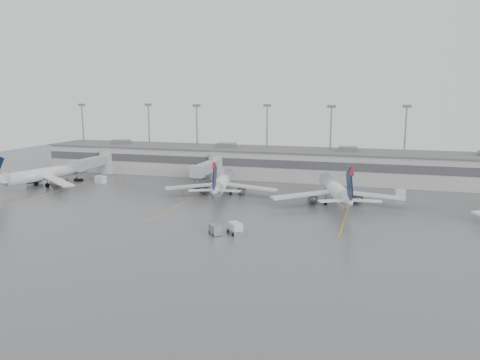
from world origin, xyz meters
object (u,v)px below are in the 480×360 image
(jet_mid_right, at_px, (336,189))
(baggage_tug, at_px, (235,230))
(jet_far_left, at_px, (43,174))
(jet_mid_left, at_px, (222,182))

(jet_mid_right, xyz_separation_m, baggage_tug, (-14.13, -27.49, -2.45))
(jet_far_left, xyz_separation_m, jet_mid_left, (47.59, 3.69, -0.26))
(baggage_tug, bearing_deg, jet_mid_left, 71.38)
(jet_mid_left, relative_size, baggage_tug, 8.29)
(jet_far_left, height_order, jet_mid_left, jet_far_left)
(jet_far_left, distance_m, baggage_tug, 65.65)
(jet_far_left, bearing_deg, jet_mid_left, 18.10)
(baggage_tug, bearing_deg, jet_mid_right, 21.41)
(jet_mid_left, distance_m, baggage_tug, 32.52)
(jet_mid_left, bearing_deg, baggage_tug, -78.73)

